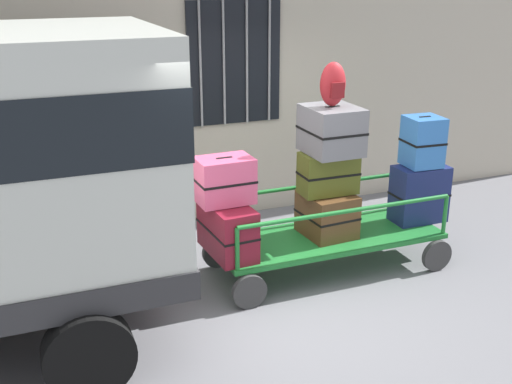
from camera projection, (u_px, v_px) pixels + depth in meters
name	position (u px, v px, depth m)	size (l,w,h in m)	color
ground_plane	(268.00, 294.00, 6.41)	(40.00, 40.00, 0.00)	slate
building_wall	(194.00, 21.00, 7.62)	(12.00, 0.38, 5.00)	#BCB29E
luggage_cart	(327.00, 241.00, 6.84)	(2.52, 1.02, 0.40)	#1E722D
cart_railing	(329.00, 203.00, 6.69)	(2.41, 0.88, 0.45)	#1E722D
suitcase_left_bottom	(227.00, 229.00, 6.31)	(0.43, 0.79, 0.53)	maroon
suitcase_left_middle	(225.00, 180.00, 6.19)	(0.56, 0.40, 0.46)	#CC4C72
suitcase_midleft_bottom	(327.00, 214.00, 6.76)	(0.54, 0.60, 0.47)	brown
suitcase_midleft_middle	(328.00, 173.00, 6.61)	(0.61, 0.33, 0.45)	#4C5119
suitcase_midleft_top	(331.00, 130.00, 6.43)	(0.53, 0.60, 0.49)	slate
suitcase_center_bottom	(419.00, 194.00, 7.11)	(0.61, 0.36, 0.64)	navy
suitcase_center_middle	(423.00, 141.00, 6.93)	(0.41, 0.40, 0.55)	#3372C6
backpack	(333.00, 84.00, 6.27)	(0.27, 0.22, 0.44)	maroon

